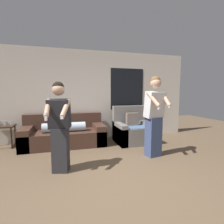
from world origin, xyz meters
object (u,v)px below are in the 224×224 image
at_px(couch, 64,134).
at_px(side_table, 4,129).
at_px(armchair, 132,130).
at_px(person_left, 60,126).
at_px(person_right, 154,115).

distance_m(couch, side_table, 1.55).
relative_size(couch, armchair, 2.09).
bearing_deg(person_left, couch, 87.07).
distance_m(armchair, person_right, 1.34).
bearing_deg(person_right, couch, 143.48).
distance_m(person_left, person_right, 2.03).
height_order(side_table, person_left, person_left).
height_order(couch, person_left, person_left).
relative_size(side_table, person_left, 0.45).
bearing_deg(couch, armchair, -6.89).
distance_m(armchair, side_table, 3.47).
bearing_deg(armchair, couch, 173.11).
relative_size(couch, person_right, 1.20).
xyz_separation_m(person_left, person_right, (2.02, 0.24, 0.09)).
bearing_deg(couch, side_table, 171.84).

